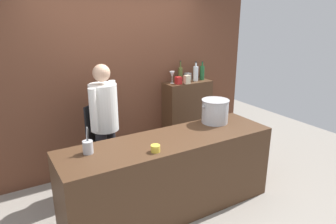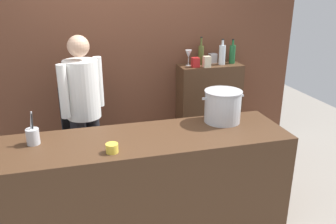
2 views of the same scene
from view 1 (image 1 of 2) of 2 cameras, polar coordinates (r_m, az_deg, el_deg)
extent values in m
plane|color=gray|center=(3.86, 0.31, -17.39)|extent=(8.00, 8.00, 0.00)
cube|color=brown|center=(4.47, -9.09, 8.27)|extent=(4.40, 0.10, 3.00)
cube|color=#472D1C|center=(3.62, 0.32, -11.57)|extent=(2.47, 0.70, 0.90)
cube|color=#472D1C|center=(4.99, 3.52, -1.15)|extent=(0.76, 0.32, 1.21)
cylinder|color=black|center=(4.18, -10.46, -8.12)|extent=(0.14, 0.14, 0.84)
cylinder|color=black|center=(4.03, -11.93, -9.26)|extent=(0.14, 0.14, 0.84)
cylinder|color=white|center=(3.84, -11.81, 0.84)|extent=(0.34, 0.34, 0.58)
cube|color=black|center=(4.01, -13.77, -2.18)|extent=(0.25, 0.20, 0.52)
cylinder|color=white|center=(4.01, -10.17, 2.10)|extent=(0.09, 0.09, 0.52)
cylinder|color=white|center=(3.66, -13.66, 0.32)|extent=(0.09, 0.09, 0.52)
sphere|color=tan|center=(3.74, -12.23, 7.07)|extent=(0.21, 0.21, 0.21)
cylinder|color=#B7BABF|center=(3.93, 8.69, 0.10)|extent=(0.33, 0.33, 0.29)
cylinder|color=#B7BABF|center=(3.89, 8.79, 2.19)|extent=(0.35, 0.35, 0.01)
cube|color=#B7BABF|center=(3.79, 6.59, 1.00)|extent=(0.04, 0.02, 0.02)
cube|color=#B7BABF|center=(4.02, 10.79, 1.77)|extent=(0.04, 0.02, 0.02)
cylinder|color=#B7BABF|center=(3.17, -14.60, -6.32)|extent=(0.10, 0.10, 0.13)
cylinder|color=#262626|center=(3.14, -14.61, -5.02)|extent=(0.03, 0.03, 0.24)
cylinder|color=#B7BABF|center=(3.14, -14.81, -4.95)|extent=(0.04, 0.03, 0.25)
cylinder|color=yellow|center=(3.11, -2.34, -6.75)|extent=(0.10, 0.10, 0.07)
cylinder|color=#1E592D|center=(4.98, 6.32, 7.22)|extent=(0.07, 0.07, 0.22)
cylinder|color=#1E592D|center=(4.96, 6.38, 8.81)|extent=(0.03, 0.03, 0.06)
cylinder|color=black|center=(4.95, 6.39, 9.23)|extent=(0.03, 0.03, 0.01)
cylinder|color=#475123|center=(4.80, 2.29, 6.90)|extent=(0.07, 0.07, 0.22)
cylinder|color=#475123|center=(4.77, 2.32, 8.76)|extent=(0.02, 0.02, 0.09)
cylinder|color=black|center=(4.76, 2.32, 9.40)|extent=(0.03, 0.03, 0.01)
cylinder|color=silver|center=(4.88, 5.14, 7.07)|extent=(0.08, 0.08, 0.23)
cylinder|color=silver|center=(4.85, 5.19, 8.75)|extent=(0.03, 0.03, 0.06)
cylinder|color=black|center=(4.85, 5.20, 9.19)|extent=(0.03, 0.03, 0.01)
cylinder|color=silver|center=(4.71, 0.77, 5.38)|extent=(0.06, 0.06, 0.01)
cylinder|color=silver|center=(4.70, 0.77, 5.93)|extent=(0.01, 0.01, 0.09)
cone|color=silver|center=(4.68, 0.77, 6.99)|extent=(0.08, 0.08, 0.09)
cube|color=beige|center=(4.68, 3.53, 6.02)|extent=(0.08, 0.08, 0.13)
cube|color=red|center=(4.65, 1.94, 5.86)|extent=(0.08, 0.08, 0.11)
cube|color=#B2B2B7|center=(4.95, 3.66, 6.58)|extent=(0.09, 0.09, 0.11)
camera|label=2|loc=(1.15, 53.78, 3.45)|focal=36.92mm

